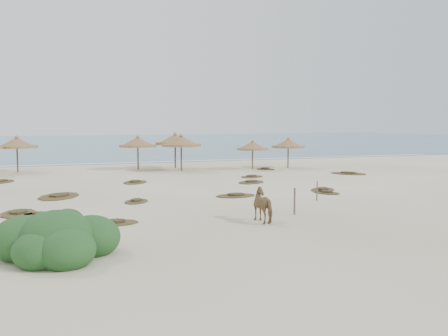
# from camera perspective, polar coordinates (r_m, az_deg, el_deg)

# --- Properties ---
(ground) EXTENTS (160.00, 160.00, 0.00)m
(ground) POSITION_cam_1_polar(r_m,az_deg,el_deg) (25.59, 1.12, -3.95)
(ground) COLOR beige
(ground) RESTS_ON ground
(ocean) EXTENTS (200.00, 100.00, 0.01)m
(ocean) POSITION_cam_1_polar(r_m,az_deg,el_deg) (99.07, -14.61, 2.84)
(ocean) COLOR #275576
(ocean) RESTS_ON ground
(foam_line) EXTENTS (70.00, 0.60, 0.01)m
(foam_line) POSITION_cam_1_polar(r_m,az_deg,el_deg) (50.56, -9.48, 0.63)
(foam_line) COLOR white
(foam_line) RESTS_ON ground
(palapa_1) EXTENTS (3.99, 3.99, 3.02)m
(palapa_1) POSITION_cam_1_polar(r_m,az_deg,el_deg) (43.72, -22.60, 2.62)
(palapa_1) COLOR brown
(palapa_1) RESTS_ON ground
(palapa_2) EXTENTS (4.21, 4.21, 2.97)m
(palapa_2) POSITION_cam_1_polar(r_m,az_deg,el_deg) (43.14, -9.83, 2.87)
(palapa_2) COLOR brown
(palapa_2) RESTS_ON ground
(palapa_3) EXTENTS (4.49, 4.49, 3.20)m
(palapa_3) POSITION_cam_1_polar(r_m,az_deg,el_deg) (43.99, -5.60, 3.20)
(palapa_3) COLOR brown
(palapa_3) RESTS_ON ground
(palapa_4) EXTENTS (3.85, 3.85, 3.13)m
(palapa_4) POSITION_cam_1_polar(r_m,az_deg,el_deg) (41.69, -4.92, 3.02)
(palapa_4) COLOR brown
(palapa_4) RESTS_ON ground
(palapa_5) EXTENTS (3.40, 3.40, 2.56)m
(palapa_5) POSITION_cam_1_polar(r_m,az_deg,el_deg) (42.85, 3.28, 2.50)
(palapa_5) COLOR brown
(palapa_5) RESTS_ON ground
(palapa_6) EXTENTS (3.34, 3.34, 2.75)m
(palapa_6) POSITION_cam_1_polar(r_m,az_deg,el_deg) (44.46, 7.35, 2.76)
(palapa_6) COLOR brown
(palapa_6) RESTS_ON ground
(horse) EXTENTS (0.90, 1.72, 1.40)m
(horse) POSITION_cam_1_polar(r_m,az_deg,el_deg) (20.70, 4.71, -4.24)
(horse) COLOR olive
(horse) RESTS_ON ground
(fence_post_near) EXTENTS (0.11, 0.11, 1.19)m
(fence_post_near) POSITION_cam_1_polar(r_m,az_deg,el_deg) (22.43, 8.07, -3.79)
(fence_post_near) COLOR #6A5D50
(fence_post_near) RESTS_ON ground
(fence_post_far) EXTENTS (0.08, 0.08, 1.02)m
(fence_post_far) POSITION_cam_1_polar(r_m,az_deg,el_deg) (26.51, 10.59, -2.60)
(fence_post_far) COLOR #6A5D50
(fence_post_far) RESTS_ON ground
(bush) EXTENTS (3.85, 3.39, 1.72)m
(bush) POSITION_cam_1_polar(r_m,az_deg,el_deg) (16.06, -18.51, -7.83)
(bush) COLOR #295725
(bush) RESTS_ON ground
(scrub_0) EXTENTS (1.87, 2.52, 0.16)m
(scrub_0) POSITION_cam_1_polar(r_m,az_deg,el_deg) (24.21, -22.47, -4.78)
(scrub_0) COLOR brown
(scrub_0) RESTS_ON ground
(scrub_1) EXTENTS (3.08, 3.60, 0.16)m
(scrub_1) POSITION_cam_1_polar(r_m,az_deg,el_deg) (28.85, -18.35, -3.06)
(scrub_1) COLOR brown
(scrub_1) RESTS_ON ground
(scrub_2) EXTENTS (1.81, 2.04, 0.16)m
(scrub_2) POSITION_cam_1_polar(r_m,az_deg,el_deg) (26.05, -9.99, -3.75)
(scrub_2) COLOR brown
(scrub_2) RESTS_ON ground
(scrub_3) EXTENTS (2.72, 2.56, 0.16)m
(scrub_3) POSITION_cam_1_polar(r_m,az_deg,el_deg) (33.69, 3.14, -1.60)
(scrub_3) COLOR brown
(scrub_3) RESTS_ON ground
(scrub_4) EXTENTS (2.41, 2.43, 0.16)m
(scrub_4) POSITION_cam_1_polar(r_m,az_deg,el_deg) (30.54, 11.19, -2.43)
(scrub_4) COLOR brown
(scrub_4) RESTS_ON ground
(scrub_5) EXTENTS (3.19, 3.40, 0.16)m
(scrub_5) POSITION_cam_1_polar(r_m,az_deg,el_deg) (40.38, 14.03, -0.59)
(scrub_5) COLOR brown
(scrub_5) RESTS_ON ground
(scrub_6) EXTENTS (2.18, 2.72, 0.16)m
(scrub_6) POSITION_cam_1_polar(r_m,az_deg,el_deg) (37.18, -24.10, -1.41)
(scrub_6) COLOR brown
(scrub_6) RESTS_ON ground
(scrub_7) EXTENTS (2.28, 1.92, 0.16)m
(scrub_7) POSITION_cam_1_polar(r_m,az_deg,el_deg) (36.96, 3.19, -0.98)
(scrub_7) COLOR brown
(scrub_7) RESTS_ON ground
(scrub_9) EXTENTS (2.33, 1.56, 0.16)m
(scrub_9) POSITION_cam_1_polar(r_m,az_deg,el_deg) (27.62, 1.35, -3.15)
(scrub_9) COLOR brown
(scrub_9) RESTS_ON ground
(scrub_10) EXTENTS (1.79, 2.17, 0.16)m
(scrub_10) POSITION_cam_1_polar(r_m,az_deg,el_deg) (42.88, 4.77, -0.10)
(scrub_10) COLOR brown
(scrub_10) RESTS_ON ground
(scrub_11) EXTENTS (1.89, 1.24, 0.16)m
(scrub_11) POSITION_cam_1_polar(r_m,az_deg,el_deg) (20.83, -12.35, -6.10)
(scrub_11) COLOR brown
(scrub_11) RESTS_ON ground
(scrub_12) EXTENTS (1.61, 1.93, 0.16)m
(scrub_12) POSITION_cam_1_polar(r_m,az_deg,el_deg) (29.32, 11.65, -2.76)
(scrub_12) COLOR brown
(scrub_12) RESTS_ON ground
(scrub_13) EXTENTS (2.36, 2.71, 0.16)m
(scrub_13) POSITION_cam_1_polar(r_m,az_deg,el_deg) (34.13, -10.12, -1.59)
(scrub_13) COLOR brown
(scrub_13) RESTS_ON ground
(scrub_14) EXTENTS (1.90, 1.80, 0.16)m
(scrub_14) POSITION_cam_1_polar(r_m,az_deg,el_deg) (23.43, -20.25, -5.03)
(scrub_14) COLOR brown
(scrub_14) RESTS_ON ground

